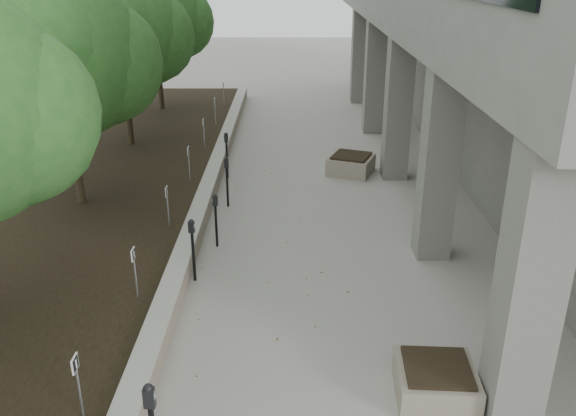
{
  "coord_description": "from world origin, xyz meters",
  "views": [
    {
      "loc": [
        0.34,
        -5.62,
        5.93
      ],
      "look_at": [
        0.31,
        6.1,
        1.03
      ],
      "focal_mm": 37.18,
      "sensor_mm": 36.0,
      "label": 1
    }
  ],
  "objects_px": {
    "crabapple_tree_4": "(123,58)",
    "parking_meter_5": "(227,155)",
    "parking_meter_4": "(227,182)",
    "parking_meter_3": "(216,221)",
    "crabapple_tree_5": "(156,38)",
    "planter_back": "(351,164)",
    "planter_front": "(436,381)",
    "crabapple_tree_3": "(66,92)",
    "parking_meter_2": "(193,250)"
  },
  "relations": [
    {
      "from": "crabapple_tree_4",
      "to": "parking_meter_3",
      "type": "distance_m",
      "value": 7.94
    },
    {
      "from": "crabapple_tree_3",
      "to": "parking_meter_5",
      "type": "relative_size",
      "value": 3.98
    },
    {
      "from": "crabapple_tree_5",
      "to": "planter_back",
      "type": "distance_m",
      "value": 10.07
    },
    {
      "from": "crabapple_tree_5",
      "to": "parking_meter_2",
      "type": "relative_size",
      "value": 4.08
    },
    {
      "from": "parking_meter_4",
      "to": "parking_meter_5",
      "type": "xyz_separation_m",
      "value": [
        -0.22,
        2.18,
        0.02
      ]
    },
    {
      "from": "planter_back",
      "to": "planter_front",
      "type": "bearing_deg",
      "value": -88.26
    },
    {
      "from": "crabapple_tree_3",
      "to": "crabapple_tree_5",
      "type": "relative_size",
      "value": 1.0
    },
    {
      "from": "crabapple_tree_3",
      "to": "parking_meter_3",
      "type": "distance_m",
      "value": 4.63
    },
    {
      "from": "crabapple_tree_3",
      "to": "parking_meter_3",
      "type": "xyz_separation_m",
      "value": [
        3.52,
        -1.67,
        -2.5
      ]
    },
    {
      "from": "crabapple_tree_4",
      "to": "parking_meter_4",
      "type": "distance_m",
      "value": 6.09
    },
    {
      "from": "crabapple_tree_5",
      "to": "parking_meter_3",
      "type": "height_order",
      "value": "crabapple_tree_5"
    },
    {
      "from": "crabapple_tree_4",
      "to": "parking_meter_5",
      "type": "bearing_deg",
      "value": -32.65
    },
    {
      "from": "crabapple_tree_4",
      "to": "crabapple_tree_5",
      "type": "height_order",
      "value": "same"
    },
    {
      "from": "crabapple_tree_5",
      "to": "planter_front",
      "type": "xyz_separation_m",
      "value": [
        7.27,
        -16.59,
        -2.86
      ]
    },
    {
      "from": "parking_meter_4",
      "to": "planter_back",
      "type": "bearing_deg",
      "value": 32.62
    },
    {
      "from": "planter_front",
      "to": "parking_meter_5",
      "type": "bearing_deg",
      "value": 112.68
    },
    {
      "from": "crabapple_tree_3",
      "to": "crabapple_tree_4",
      "type": "height_order",
      "value": "same"
    },
    {
      "from": "crabapple_tree_4",
      "to": "planter_front",
      "type": "relative_size",
      "value": 4.82
    },
    {
      "from": "crabapple_tree_4",
      "to": "parking_meter_5",
      "type": "height_order",
      "value": "crabapple_tree_4"
    },
    {
      "from": "crabapple_tree_3",
      "to": "parking_meter_2",
      "type": "xyz_separation_m",
      "value": [
        3.25,
        -3.19,
        -2.45
      ]
    },
    {
      "from": "parking_meter_3",
      "to": "parking_meter_4",
      "type": "xyz_separation_m",
      "value": [
        0.02,
        2.36,
        0.04
      ]
    },
    {
      "from": "parking_meter_4",
      "to": "planter_back",
      "type": "xyz_separation_m",
      "value": [
        3.43,
        2.62,
        -0.38
      ]
    },
    {
      "from": "crabapple_tree_4",
      "to": "parking_meter_3",
      "type": "height_order",
      "value": "crabapple_tree_4"
    },
    {
      "from": "parking_meter_3",
      "to": "planter_front",
      "type": "bearing_deg",
      "value": -73.1
    },
    {
      "from": "crabapple_tree_4",
      "to": "planter_front",
      "type": "bearing_deg",
      "value": -57.89
    },
    {
      "from": "parking_meter_4",
      "to": "parking_meter_5",
      "type": "bearing_deg",
      "value": 91.08
    },
    {
      "from": "crabapple_tree_3",
      "to": "planter_front",
      "type": "distance_m",
      "value": 10.22
    },
    {
      "from": "parking_meter_4",
      "to": "planter_front",
      "type": "xyz_separation_m",
      "value": [
        3.74,
        -7.28,
        -0.41
      ]
    },
    {
      "from": "crabapple_tree_5",
      "to": "planter_front",
      "type": "relative_size",
      "value": 4.82
    },
    {
      "from": "crabapple_tree_5",
      "to": "parking_meter_5",
      "type": "relative_size",
      "value": 3.98
    },
    {
      "from": "parking_meter_4",
      "to": "parking_meter_3",
      "type": "bearing_deg",
      "value": -95.13
    },
    {
      "from": "crabapple_tree_5",
      "to": "planter_back",
      "type": "bearing_deg",
      "value": -43.81
    },
    {
      "from": "parking_meter_4",
      "to": "planter_back",
      "type": "relative_size",
      "value": 1.1
    },
    {
      "from": "planter_back",
      "to": "crabapple_tree_4",
      "type": "bearing_deg",
      "value": 166.38
    },
    {
      "from": "crabapple_tree_3",
      "to": "planter_back",
      "type": "relative_size",
      "value": 4.47
    },
    {
      "from": "crabapple_tree_4",
      "to": "parking_meter_4",
      "type": "relative_size",
      "value": 4.07
    },
    {
      "from": "crabapple_tree_3",
      "to": "parking_meter_5",
      "type": "height_order",
      "value": "crabapple_tree_3"
    },
    {
      "from": "parking_meter_3",
      "to": "planter_front",
      "type": "distance_m",
      "value": 6.2
    },
    {
      "from": "parking_meter_3",
      "to": "planter_front",
      "type": "xyz_separation_m",
      "value": [
        3.75,
        -4.93,
        -0.36
      ]
    },
    {
      "from": "parking_meter_4",
      "to": "planter_back",
      "type": "height_order",
      "value": "parking_meter_4"
    },
    {
      "from": "parking_meter_2",
      "to": "planter_front",
      "type": "bearing_deg",
      "value": -28.4
    },
    {
      "from": "parking_meter_3",
      "to": "planter_back",
      "type": "xyz_separation_m",
      "value": [
        3.45,
        4.98,
        -0.34
      ]
    },
    {
      "from": "parking_meter_4",
      "to": "parking_meter_5",
      "type": "height_order",
      "value": "parking_meter_5"
    },
    {
      "from": "parking_meter_2",
      "to": "parking_meter_5",
      "type": "distance_m",
      "value": 6.07
    },
    {
      "from": "crabapple_tree_5",
      "to": "parking_meter_5",
      "type": "distance_m",
      "value": 8.23
    },
    {
      "from": "parking_meter_5",
      "to": "parking_meter_3",
      "type": "bearing_deg",
      "value": -95.93
    },
    {
      "from": "crabapple_tree_3",
      "to": "planter_front",
      "type": "height_order",
      "value": "crabapple_tree_3"
    },
    {
      "from": "crabapple_tree_5",
      "to": "parking_meter_2",
      "type": "height_order",
      "value": "crabapple_tree_5"
    },
    {
      "from": "parking_meter_5",
      "to": "planter_front",
      "type": "bearing_deg",
      "value": -75.82
    },
    {
      "from": "planter_front",
      "to": "planter_back",
      "type": "distance_m",
      "value": 9.91
    }
  ]
}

